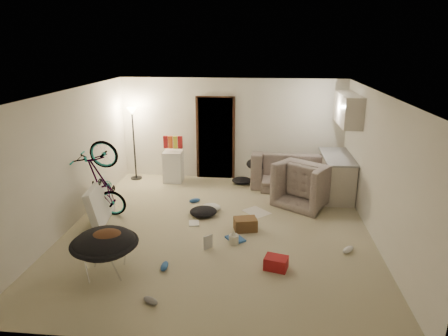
# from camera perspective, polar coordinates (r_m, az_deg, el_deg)

# --- Properties ---
(floor) EXTENTS (5.50, 6.00, 0.02)m
(floor) POSITION_cam_1_polar(r_m,az_deg,el_deg) (7.50, -0.83, -8.75)
(floor) COLOR #B3AB8A
(floor) RESTS_ON ground
(ceiling) EXTENTS (5.50, 6.00, 0.02)m
(ceiling) POSITION_cam_1_polar(r_m,az_deg,el_deg) (6.77, -0.93, 10.76)
(ceiling) COLOR white
(ceiling) RESTS_ON wall_back
(wall_back) EXTENTS (5.50, 0.02, 2.50)m
(wall_back) POSITION_cam_1_polar(r_m,az_deg,el_deg) (9.94, 1.12, 5.55)
(wall_back) COLOR white
(wall_back) RESTS_ON floor
(wall_front) EXTENTS (5.50, 0.02, 2.50)m
(wall_front) POSITION_cam_1_polar(r_m,az_deg,el_deg) (4.28, -5.60, -11.29)
(wall_front) COLOR white
(wall_front) RESTS_ON floor
(wall_left) EXTENTS (0.02, 6.00, 2.50)m
(wall_left) POSITION_cam_1_polar(r_m,az_deg,el_deg) (7.83, -21.37, 1.06)
(wall_left) COLOR white
(wall_left) RESTS_ON floor
(wall_right) EXTENTS (0.02, 6.00, 2.50)m
(wall_right) POSITION_cam_1_polar(r_m,az_deg,el_deg) (7.26, 21.30, -0.17)
(wall_right) COLOR white
(wall_right) RESTS_ON floor
(doorway) EXTENTS (0.85, 0.10, 2.04)m
(doorway) POSITION_cam_1_polar(r_m,az_deg,el_deg) (9.99, -1.20, 4.26)
(doorway) COLOR black
(doorway) RESTS_ON floor
(door_trim) EXTENTS (0.97, 0.04, 2.10)m
(door_trim) POSITION_cam_1_polar(r_m,az_deg,el_deg) (9.96, -1.22, 4.22)
(door_trim) COLOR #311B11
(door_trim) RESTS_ON floor
(floor_lamp) EXTENTS (0.28, 0.28, 1.81)m
(floor_lamp) POSITION_cam_1_polar(r_m,az_deg,el_deg) (10.06, -12.88, 5.59)
(floor_lamp) COLOR black
(floor_lamp) RESTS_ON floor
(kitchen_counter) EXTENTS (0.60, 1.50, 0.88)m
(kitchen_counter) POSITION_cam_1_polar(r_m,az_deg,el_deg) (9.29, 15.68, -1.15)
(kitchen_counter) COLOR beige
(kitchen_counter) RESTS_ON floor
(counter_top) EXTENTS (0.64, 1.54, 0.04)m
(counter_top) POSITION_cam_1_polar(r_m,az_deg,el_deg) (9.16, 15.92, 1.58)
(counter_top) COLOR gray
(counter_top) RESTS_ON kitchen_counter
(kitchen_uppers) EXTENTS (0.38, 1.40, 0.65)m
(kitchen_uppers) POSITION_cam_1_polar(r_m,az_deg,el_deg) (8.96, 17.30, 8.02)
(kitchen_uppers) COLOR beige
(kitchen_uppers) RESTS_ON wall_right
(sofa) EXTENTS (2.22, 0.97, 0.64)m
(sofa) POSITION_cam_1_polar(r_m,az_deg,el_deg) (9.64, 10.50, -0.86)
(sofa) COLOR #373E37
(sofa) RESTS_ON floor
(armchair) EXTENTS (1.40, 1.37, 0.69)m
(armchair) POSITION_cam_1_polar(r_m,az_deg,el_deg) (8.73, 11.98, -2.71)
(armchair) COLOR #373E37
(armchair) RESTS_ON floor
(bicycle) EXTENTS (1.65, 0.78, 0.94)m
(bicycle) POSITION_cam_1_polar(r_m,az_deg,el_deg) (8.16, -16.89, -3.96)
(bicycle) COLOR black
(bicycle) RESTS_ON floor
(book_asset) EXTENTS (0.30, 0.30, 0.02)m
(book_asset) POSITION_cam_1_polar(r_m,az_deg,el_deg) (6.78, -2.91, -11.59)
(book_asset) COLOR maroon
(book_asset) RESTS_ON floor
(mini_fridge) EXTENTS (0.46, 0.46, 0.76)m
(mini_fridge) POSITION_cam_1_polar(r_m,az_deg,el_deg) (9.92, -7.24, 0.22)
(mini_fridge) COLOR white
(mini_fridge) RESTS_ON floor
(snack_box_0) EXTENTS (0.11, 0.08, 0.30)m
(snack_box_0) POSITION_cam_1_polar(r_m,az_deg,el_deg) (9.80, -8.35, 3.70)
(snack_box_0) COLOR maroon
(snack_box_0) RESTS_ON mini_fridge
(snack_box_1) EXTENTS (0.10, 0.08, 0.30)m
(snack_box_1) POSITION_cam_1_polar(r_m,az_deg,el_deg) (9.77, -7.66, 3.69)
(snack_box_1) COLOR #D74F1A
(snack_box_1) RESTS_ON mini_fridge
(snack_box_2) EXTENTS (0.11, 0.09, 0.30)m
(snack_box_2) POSITION_cam_1_polar(r_m,az_deg,el_deg) (9.75, -6.97, 3.68)
(snack_box_2) COLOR yellow
(snack_box_2) RESTS_ON mini_fridge
(snack_box_3) EXTENTS (0.11, 0.08, 0.30)m
(snack_box_3) POSITION_cam_1_polar(r_m,az_deg,el_deg) (9.72, -6.28, 3.66)
(snack_box_3) COLOR maroon
(snack_box_3) RESTS_ON mini_fridge
(saucer_chair) EXTENTS (0.99, 0.99, 0.70)m
(saucer_chair) POSITION_cam_1_polar(r_m,az_deg,el_deg) (6.22, -16.63, -10.99)
(saucer_chair) COLOR silver
(saucer_chair) RESTS_ON floor
(hoodie) EXTENTS (0.60, 0.56, 0.22)m
(hoodie) POSITION_cam_1_polar(r_m,az_deg,el_deg) (6.08, -16.46, -9.49)
(hoodie) COLOR #52301C
(hoodie) RESTS_ON saucer_chair
(sofa_drape) EXTENTS (0.60, 0.51, 0.28)m
(sofa_drape) POSITION_cam_1_polar(r_m,az_deg,el_deg) (9.54, 4.89, 0.58)
(sofa_drape) COLOR black
(sofa_drape) RESTS_ON sofa
(tv_box) EXTENTS (0.42, 1.13, 0.74)m
(tv_box) POSITION_cam_1_polar(r_m,az_deg,el_deg) (8.03, -17.32, -4.81)
(tv_box) COLOR silver
(tv_box) RESTS_ON floor
(drink_case_a) EXTENTS (0.46, 0.38, 0.23)m
(drink_case_a) POSITION_cam_1_polar(r_m,az_deg,el_deg) (7.41, 3.07, -8.02)
(drink_case_a) COLOR brown
(drink_case_a) RESTS_ON floor
(drink_case_b) EXTENTS (0.39, 0.33, 0.20)m
(drink_case_b) POSITION_cam_1_polar(r_m,az_deg,el_deg) (6.29, 7.45, -13.31)
(drink_case_b) COLOR maroon
(drink_case_b) RESTS_ON floor
(juicer) EXTENTS (0.17, 0.17, 0.24)m
(juicer) POSITION_cam_1_polar(r_m,az_deg,el_deg) (6.93, 1.41, -10.06)
(juicer) COLOR beige
(juicer) RESTS_ON floor
(newspaper) EXTENTS (0.63, 0.63, 0.01)m
(newspaper) POSITION_cam_1_polar(r_m,az_deg,el_deg) (8.22, 4.66, -6.27)
(newspaper) COLOR silver
(newspaper) RESTS_ON floor
(book_blue) EXTENTS (0.39, 0.41, 0.03)m
(book_blue) POSITION_cam_1_polar(r_m,az_deg,el_deg) (7.10, 1.63, -10.08)
(book_blue) COLOR #2C599F
(book_blue) RESTS_ON floor
(book_white) EXTENTS (0.24, 0.28, 0.02)m
(book_white) POSITION_cam_1_polar(r_m,az_deg,el_deg) (7.70, -4.31, -7.87)
(book_white) COLOR silver
(book_white) RESTS_ON floor
(shoe_0) EXTENTS (0.27, 0.22, 0.09)m
(shoe_0) POSITION_cam_1_polar(r_m,az_deg,el_deg) (8.67, -4.20, -4.64)
(shoe_0) COLOR #2C599F
(shoe_0) RESTS_ON floor
(shoe_2) EXTENTS (0.11, 0.26, 0.09)m
(shoe_2) POSITION_cam_1_polar(r_m,az_deg,el_deg) (6.33, -8.50, -13.69)
(shoe_2) COLOR #2C599F
(shoe_2) RESTS_ON floor
(shoe_3) EXTENTS (0.26, 0.20, 0.09)m
(shoe_3) POSITION_cam_1_polar(r_m,az_deg,el_deg) (5.64, -10.44, -18.13)
(shoe_3) COLOR slate
(shoe_3) RESTS_ON floor
(shoe_4) EXTENTS (0.26, 0.27, 0.10)m
(shoe_4) POSITION_cam_1_polar(r_m,az_deg,el_deg) (7.01, 17.32, -11.05)
(shoe_4) COLOR white
(shoe_4) RESTS_ON floor
(clothes_lump_a) EXTENTS (0.64, 0.59, 0.18)m
(clothes_lump_a) POSITION_cam_1_polar(r_m,az_deg,el_deg) (8.01, -2.98, -6.23)
(clothes_lump_a) COLOR black
(clothes_lump_a) RESTS_ON floor
(clothes_lump_b) EXTENTS (0.50, 0.44, 0.15)m
(clothes_lump_b) POSITION_cam_1_polar(r_m,az_deg,el_deg) (9.79, 2.58, -1.80)
(clothes_lump_b) COLOR black
(clothes_lump_b) RESTS_ON floor
(clothes_lump_c) EXTENTS (0.49, 0.46, 0.12)m
(clothes_lump_c) POSITION_cam_1_polar(r_m,az_deg,el_deg) (8.27, -1.83, -5.61)
(clothes_lump_c) COLOR silver
(clothes_lump_c) RESTS_ON floor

